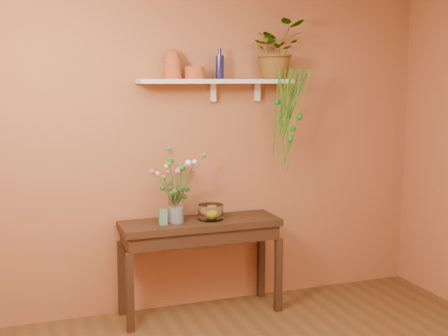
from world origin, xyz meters
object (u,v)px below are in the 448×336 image
at_px(sideboard, 200,234).
at_px(glass_bowl, 211,213).
at_px(terracotta_jug, 173,65).
at_px(spider_plant, 276,50).
at_px(glass_vase, 176,209).
at_px(bouquet, 178,174).
at_px(blue_bottle, 220,67).

bearing_deg(sideboard, glass_bowl, -2.04).
bearing_deg(terracotta_jug, spider_plant, -1.07).
relative_size(terracotta_jug, glass_bowl, 1.13).
relative_size(terracotta_jug, glass_vase, 0.89).
xyz_separation_m(sideboard, spider_plant, (0.71, 0.09, 1.50)).
bearing_deg(glass_vase, bouquet, -1.39).
height_order(blue_bottle, glass_vase, blue_bottle).
xyz_separation_m(terracotta_jug, blue_bottle, (0.39, -0.01, -0.01)).
distance_m(terracotta_jug, bouquet, 0.87).
bearing_deg(blue_bottle, terracotta_jug, 178.46).
bearing_deg(glass_bowl, glass_vase, -179.68).
distance_m(sideboard, terracotta_jug, 1.39).
bearing_deg(glass_bowl, sideboard, 177.96).
bearing_deg(sideboard, glass_vase, -178.66).
bearing_deg(terracotta_jug, bouquet, -90.33).
distance_m(sideboard, bouquet, 0.54).
xyz_separation_m(bouquet, glass_bowl, (0.28, 0.00, -0.33)).
distance_m(blue_bottle, glass_vase, 1.21).
relative_size(sideboard, spider_plant, 2.67).
relative_size(glass_vase, glass_bowl, 1.27).
bearing_deg(bouquet, glass_vase, 178.61).
xyz_separation_m(terracotta_jug, glass_bowl, (0.28, -0.11, -1.20)).
distance_m(terracotta_jug, spider_plant, 0.90).
relative_size(sideboard, bouquet, 2.77).
bearing_deg(bouquet, spider_plant, 6.32).
height_order(sideboard, bouquet, bouquet).
bearing_deg(bouquet, glass_bowl, 0.42).
relative_size(blue_bottle, bouquet, 0.53).
height_order(terracotta_jug, bouquet, terracotta_jug).
distance_m(sideboard, glass_bowl, 0.19).
bearing_deg(bouquet, sideboard, 1.59).
relative_size(blue_bottle, glass_vase, 0.94).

